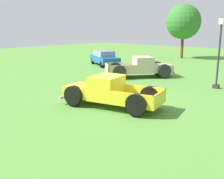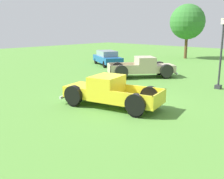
% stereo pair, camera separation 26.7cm
% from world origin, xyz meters
% --- Properties ---
extents(ground_plane, '(80.00, 80.00, 0.00)m').
position_xyz_m(ground_plane, '(0.00, 0.00, 0.00)').
color(ground_plane, '#548C38').
extents(pickup_truck_foreground, '(5.39, 3.01, 1.56)m').
position_xyz_m(pickup_truck_foreground, '(-0.58, -1.05, 0.74)').
color(pickup_truck_foreground, yellow).
rests_on(pickup_truck_foreground, ground_plane).
extents(pickup_truck_behind_left, '(4.77, 5.31, 1.62)m').
position_xyz_m(pickup_truck_behind_left, '(-3.91, 6.92, 0.77)').
color(pickup_truck_behind_left, '#C6B793').
rests_on(pickup_truck_behind_left, ground_plane).
extents(sedan_distant_a, '(4.85, 3.71, 1.51)m').
position_xyz_m(sedan_distant_a, '(-10.89, 9.74, 0.79)').
color(sedan_distant_a, '#195699').
rests_on(sedan_distant_a, ground_plane).
extents(lamp_post_far, '(0.36, 0.36, 4.51)m').
position_xyz_m(lamp_post_far, '(2.03, 6.73, 2.36)').
color(lamp_post_far, '#2D2D33').
rests_on(lamp_post_far, ground_plane).
extents(oak_tree_east, '(4.30, 4.30, 6.68)m').
position_xyz_m(oak_tree_east, '(-8.00, 21.02, 4.51)').
color(oak_tree_east, brown).
rests_on(oak_tree_east, ground_plane).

